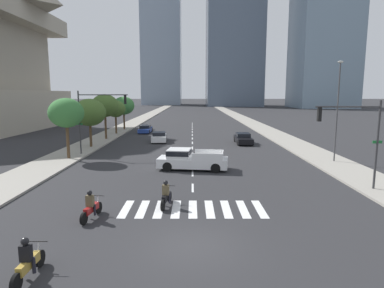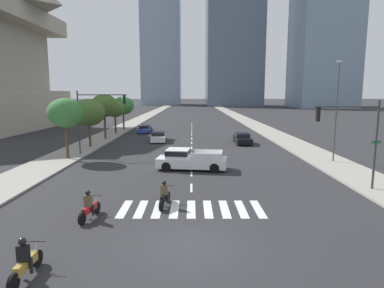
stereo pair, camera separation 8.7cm
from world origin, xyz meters
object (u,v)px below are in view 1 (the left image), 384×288
(motorcycle_trailing, at_px, (27,262))
(street_lamp_east, at_px, (337,105))
(sedan_blue_0, at_px, (145,129))
(street_tree_third, at_px, (104,106))
(traffic_signal_far, at_px, (96,111))
(street_tree_nearest, at_px, (66,113))
(street_tree_fifth, at_px, (123,106))
(street_tree_fourth, at_px, (115,109))
(sedan_white_2, at_px, (159,137))
(street_tree_second, at_px, (89,113))
(sedan_black_1, at_px, (243,139))
(traffic_signal_near, at_px, (354,129))
(pickup_truck, at_px, (189,160))
(motorcycle_third, at_px, (166,196))
(motorcycle_lead, at_px, (91,208))

(motorcycle_trailing, height_order, street_lamp_east, street_lamp_east)
(sedan_blue_0, height_order, street_tree_third, street_tree_third)
(motorcycle_trailing, xyz_separation_m, traffic_signal_far, (-3.97, 22.27, 3.89))
(street_tree_nearest, bearing_deg, street_tree_fifth, 90.00)
(street_tree_third, distance_m, street_tree_fourth, 6.04)
(traffic_signal_far, bearing_deg, sedan_white_2, 60.88)
(street_tree_second, distance_m, street_tree_fourth, 12.62)
(sedan_black_1, relative_size, traffic_signal_far, 0.75)
(sedan_black_1, bearing_deg, street_tree_fourth, -117.12)
(street_tree_second, xyz_separation_m, street_tree_fourth, (-0.00, 12.62, -0.16))
(motorcycle_trailing, bearing_deg, street_tree_third, 11.44)
(traffic_signal_far, distance_m, street_tree_nearest, 3.14)
(traffic_signal_near, bearing_deg, traffic_signal_far, -32.09)
(street_tree_nearest, height_order, street_tree_second, street_tree_nearest)
(sedan_black_1, xyz_separation_m, street_tree_fifth, (-17.98, 15.38, 3.54))
(pickup_truck, relative_size, street_tree_second, 1.08)
(sedan_blue_0, height_order, street_tree_nearest, street_tree_nearest)
(street_tree_second, bearing_deg, sedan_white_2, 32.54)
(sedan_black_1, distance_m, street_tree_fifth, 23.93)
(motorcycle_third, height_order, traffic_signal_far, traffic_signal_far)
(motorcycle_third, relative_size, sedan_white_2, 0.48)
(traffic_signal_near, height_order, street_tree_second, traffic_signal_near)
(motorcycle_lead, distance_m, motorcycle_third, 4.01)
(motorcycle_third, relative_size, street_lamp_east, 0.24)
(sedan_blue_0, bearing_deg, street_tree_third, 153.07)
(motorcycle_trailing, height_order, sedan_black_1, motorcycle_trailing)
(pickup_truck, height_order, sedan_black_1, pickup_truck)
(pickup_truck, height_order, street_lamp_east, street_lamp_east)
(sedan_blue_0, distance_m, street_tree_fourth, 5.70)
(motorcycle_third, distance_m, street_tree_nearest, 16.85)
(sedan_blue_0, bearing_deg, sedan_white_2, -161.92)
(traffic_signal_far, xyz_separation_m, street_tree_second, (-2.17, 4.61, -0.44))
(street_tree_third, bearing_deg, street_tree_fifth, 90.00)
(sedan_blue_0, bearing_deg, street_tree_second, 164.53)
(street_tree_second, height_order, street_tree_fifth, street_tree_fifth)
(motorcycle_trailing, distance_m, sedan_black_1, 32.40)
(traffic_signal_near, distance_m, street_tree_second, 27.47)
(sedan_black_1, xyz_separation_m, traffic_signal_far, (-15.81, -7.88, 3.88))
(sedan_black_1, xyz_separation_m, street_tree_nearest, (-17.98, -10.15, 3.78))
(sedan_black_1, distance_m, street_tree_second, 18.60)
(motorcycle_trailing, bearing_deg, motorcycle_lead, -4.18)
(motorcycle_third, xyz_separation_m, sedan_black_1, (7.80, 23.03, 0.02))
(traffic_signal_near, bearing_deg, sedan_blue_0, -60.93)
(pickup_truck, height_order, street_tree_nearest, street_tree_nearest)
(motorcycle_lead, distance_m, sedan_white_2, 26.31)
(traffic_signal_near, bearing_deg, pickup_truck, -30.18)
(sedan_black_1, bearing_deg, street_tree_nearest, -60.21)
(sedan_black_1, height_order, traffic_signal_far, traffic_signal_far)
(sedan_black_1, relative_size, street_lamp_east, 0.54)
(sedan_white_2, bearing_deg, traffic_signal_far, 147.04)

